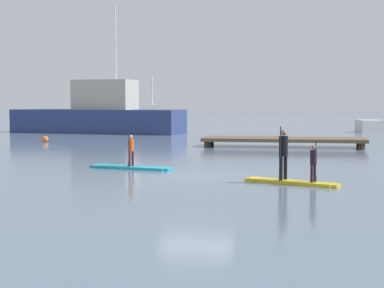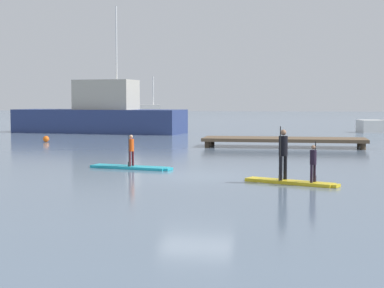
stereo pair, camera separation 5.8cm
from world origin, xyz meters
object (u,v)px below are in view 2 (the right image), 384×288
Objects in this scene: paddleboard_near at (131,167)px; mooring_buoy_near at (46,139)px; paddler_adult at (283,151)px; fishing_boat_white_large at (101,115)px; paddler_child_front at (313,161)px; paddleboard_far at (291,182)px; paddler_child_solo at (131,149)px; fishing_boat_green_midground at (152,118)px.

paddleboard_near is 16.12m from mooring_buoy_near.
paddler_adult is 22.14m from mooring_buoy_near.
mooring_buoy_near is at bearing -89.60° from fishing_boat_white_large.
fishing_boat_white_large is at bearing 90.40° from mooring_buoy_near.
mooring_buoy_near is at bearing 133.33° from paddler_child_front.
paddleboard_far is 0.99m from paddler_child_front.
paddler_child_solo reaches higher than mooring_buoy_near.
paddler_adult is (5.76, -3.08, 0.24)m from paddler_child_solo.
paddleboard_far is 0.21× the size of fishing_boat_white_large.
paddler_child_solo is 0.70× the size of paddler_adult.
paddler_adult reaches higher than paddler_child_front.
paddler_child_solo is 0.96× the size of paddler_child_front.
paddler_child_front is (0.65, -0.28, 0.69)m from paddleboard_far.
paddleboard_near is at bearing -69.14° from fishing_boat_white_large.
paddler_child_solo is 7.52m from paddler_child_front.
paddler_child_solo is at bearing -55.51° from mooring_buoy_near.
mooring_buoy_near is at bearing 124.51° from paddleboard_near.
paddleboard_far is 42.50m from fishing_boat_green_midground.
fishing_boat_green_midground is (-14.13, 40.08, 0.72)m from paddleboard_far.
paddler_child_front is at bearing -46.67° from mooring_buoy_near.
paddler_adult is at bearing -61.23° from fishing_boat_white_large.
fishing_boat_green_midground reaches higher than paddleboard_far.
fishing_boat_white_large reaches higher than paddler_adult.
paddleboard_near is at bearing 152.51° from paddler_child_front.
fishing_boat_white_large is at bearing 110.86° from paddleboard_near.
paddler_child_front is 23.04m from mooring_buoy_near.
mooring_buoy_near is (-15.81, 16.75, -0.55)m from paddler_child_front.
paddler_adult reaches higher than paddleboard_near.
paddleboard_near is at bearing 152.03° from paddleboard_far.
fishing_boat_white_large is (-9.21, 24.16, 1.36)m from paddleboard_near.
paddleboard_near is 7.56m from paddler_child_front.
fishing_boat_green_midground reaches higher than paddler_child_solo.
paddleboard_near is 37.77m from fishing_boat_green_midground.
fishing_boat_white_large reaches higher than paddleboard_near.
mooring_buoy_near is (-15.15, 16.48, 0.14)m from paddleboard_far.
paddler_child_front is 3.25× the size of mooring_buoy_near.
paddleboard_far is (6.02, -3.19, -0.72)m from paddler_child_solo.
paddleboard_far is at bearing -70.58° from fishing_boat_green_midground.
paddler_adult is at bearing 157.57° from paddleboard_far.
paddleboard_far is 2.38× the size of paddler_child_front.
paddler_child_front reaches higher than mooring_buoy_near.
paddler_child_solo is 6.53m from paddler_adult.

